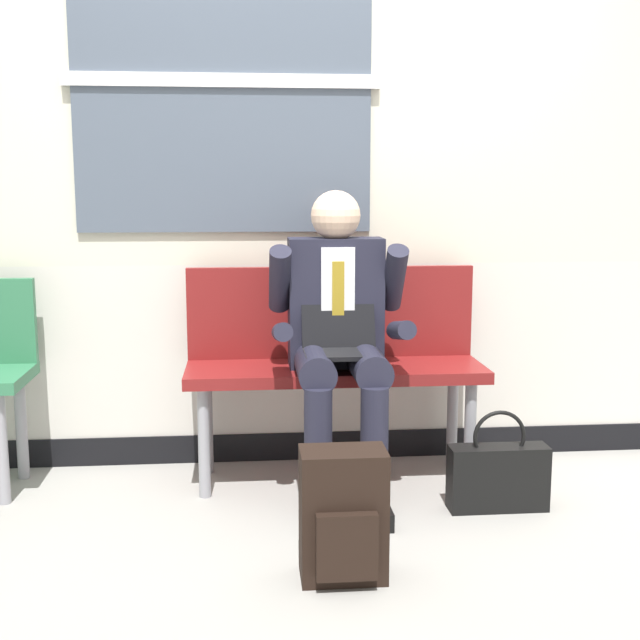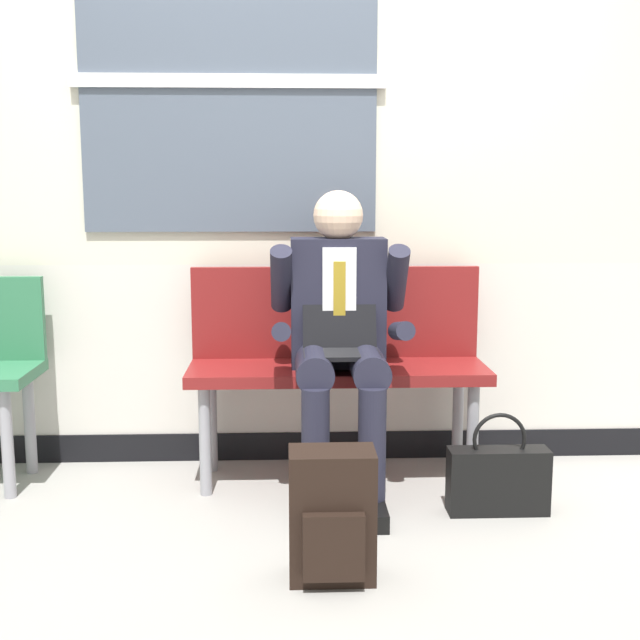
{
  "view_description": "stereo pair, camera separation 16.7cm",
  "coord_description": "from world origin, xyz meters",
  "px_view_note": "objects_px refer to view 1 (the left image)",
  "views": [
    {
      "loc": [
        -0.21,
        -3.14,
        1.28
      ],
      "look_at": [
        0.08,
        0.12,
        0.75
      ],
      "focal_mm": 46.16,
      "sensor_mm": 36.0,
      "label": 1
    },
    {
      "loc": [
        -0.05,
        -3.15,
        1.28
      ],
      "look_at": [
        0.08,
        0.12,
        0.75
      ],
      "focal_mm": 46.16,
      "sensor_mm": 36.0,
      "label": 2
    }
  ],
  "objects_px": {
    "handbag": "(498,475)",
    "backpack": "(343,517)",
    "person_seated": "(339,333)",
    "bench_with_person": "(333,352)"
  },
  "relations": [
    {
      "from": "backpack",
      "to": "handbag",
      "type": "bearing_deg",
      "value": 37.62
    },
    {
      "from": "bench_with_person",
      "to": "handbag",
      "type": "distance_m",
      "value": 0.88
    },
    {
      "from": "bench_with_person",
      "to": "person_seated",
      "type": "relative_size",
      "value": 1.01
    },
    {
      "from": "person_seated",
      "to": "handbag",
      "type": "distance_m",
      "value": 0.86
    },
    {
      "from": "handbag",
      "to": "backpack",
      "type": "bearing_deg",
      "value": -142.38
    },
    {
      "from": "bench_with_person",
      "to": "person_seated",
      "type": "bearing_deg",
      "value": -90.0
    },
    {
      "from": "person_seated",
      "to": "backpack",
      "type": "bearing_deg",
      "value": -95.34
    },
    {
      "from": "bench_with_person",
      "to": "handbag",
      "type": "xyz_separation_m",
      "value": [
        0.61,
        -0.46,
        -0.42
      ]
    },
    {
      "from": "bench_with_person",
      "to": "backpack",
      "type": "relative_size",
      "value": 2.93
    },
    {
      "from": "person_seated",
      "to": "handbag",
      "type": "bearing_deg",
      "value": -23.36
    }
  ]
}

